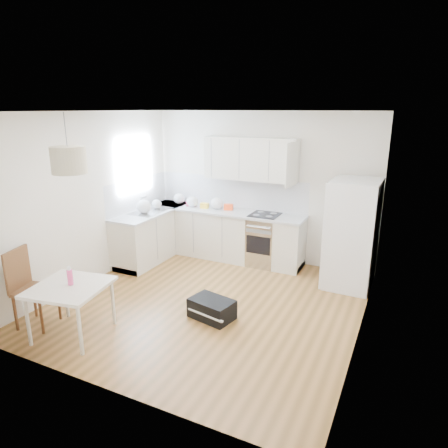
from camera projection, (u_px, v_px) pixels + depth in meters
name	position (u px, v px, depth m)	size (l,w,h in m)	color
floor	(208.00, 303.00, 5.84)	(4.20, 4.20, 0.00)	brown
ceiling	(206.00, 111.00, 5.09)	(4.20, 4.20, 0.00)	white
wall_back	(261.00, 187.00, 7.28)	(4.20, 4.20, 0.00)	white
wall_left	(90.00, 199.00, 6.34)	(4.20, 4.20, 0.00)	white
wall_right	(368.00, 234.00, 4.59)	(4.20, 4.20, 0.00)	white
window_glassblock	(135.00, 165.00, 7.21)	(0.02, 1.00, 1.00)	#BFE0F9
cabinets_back	(224.00, 235.00, 7.52)	(3.00, 0.60, 0.88)	silver
cabinets_left	(153.00, 235.00, 7.50)	(0.60, 1.80, 0.88)	silver
counter_back	(224.00, 211.00, 7.40)	(3.02, 0.64, 0.04)	silver
counter_left	(152.00, 212.00, 7.38)	(0.64, 1.82, 0.04)	silver
backsplash_back	(231.00, 192.00, 7.56)	(3.00, 0.01, 0.58)	white
backsplash_left	(138.00, 194.00, 7.41)	(0.01, 1.80, 0.58)	white
upper_cabinets	(251.00, 159.00, 7.06)	(1.70, 0.32, 0.75)	silver
range_oven	(264.00, 241.00, 7.19)	(0.50, 0.61, 0.88)	#B5B7BA
sink	(150.00, 211.00, 7.33)	(0.50, 0.80, 0.16)	#B5B7BA
refrigerator	(353.00, 234.00, 6.21)	(0.82, 0.85, 1.70)	white
dining_table	(70.00, 291.00, 4.86)	(0.98, 0.98, 0.67)	beige
dining_chair	(35.00, 288.00, 5.11)	(0.44, 0.44, 1.03)	#513318
drink_bottle	(70.00, 276.00, 4.84)	(0.07, 0.07, 0.23)	#EC4180
gym_bag	(212.00, 309.00, 5.39)	(0.58, 0.38, 0.27)	black
pendant_lamp	(69.00, 160.00, 4.45)	(0.39, 0.39, 0.30)	#C3B896
grocery_bag_a	(179.00, 199.00, 7.86)	(0.23, 0.19, 0.21)	white
grocery_bag_b	(192.00, 202.00, 7.61)	(0.23, 0.20, 0.21)	white
grocery_bag_c	(217.00, 203.00, 7.45)	(0.24, 0.20, 0.22)	white
grocery_bag_d	(157.00, 204.00, 7.49)	(0.19, 0.16, 0.17)	white
grocery_bag_e	(144.00, 206.00, 7.15)	(0.28, 0.23, 0.25)	white
snack_orange	(228.00, 207.00, 7.39)	(0.16, 0.10, 0.11)	#FE4616
snack_yellow	(204.00, 206.00, 7.51)	(0.15, 0.09, 0.10)	yellow
snack_red	(191.00, 203.00, 7.70)	(0.15, 0.10, 0.11)	#B51639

